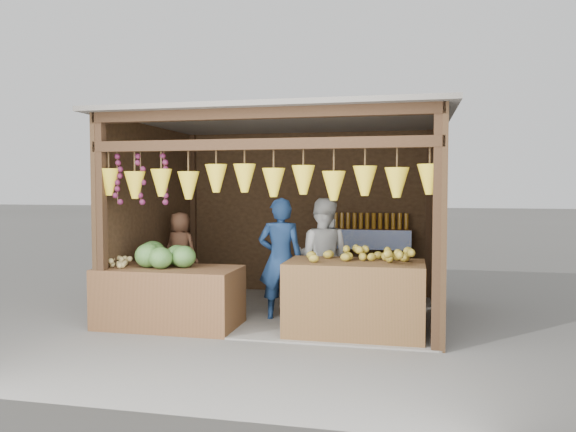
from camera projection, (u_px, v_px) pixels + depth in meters
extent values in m
plane|color=#514F49|center=(286.00, 312.00, 7.72)|extent=(80.00, 80.00, 0.00)
cube|color=slate|center=(286.00, 312.00, 7.72)|extent=(4.00, 3.00, 0.02)
cube|color=black|center=(306.00, 213.00, 9.12)|extent=(4.00, 0.06, 2.60)
cube|color=black|center=(151.00, 217.00, 8.09)|extent=(0.06, 3.00, 2.60)
cube|color=black|center=(438.00, 220.00, 7.23)|extent=(0.06, 3.00, 2.60)
cube|color=#605B54|center=(286.00, 120.00, 7.59)|extent=(4.30, 3.30, 0.06)
cube|color=black|center=(101.00, 223.00, 6.67)|extent=(0.11, 0.11, 2.60)
cube|color=black|center=(438.00, 228.00, 5.83)|extent=(0.11, 0.11, 2.60)
cube|color=black|center=(193.00, 212.00, 9.48)|extent=(0.11, 0.11, 2.60)
cube|color=black|center=(429.00, 215.00, 8.64)|extent=(0.11, 0.11, 2.60)
cube|color=black|center=(258.00, 144.00, 6.20)|extent=(4.00, 0.12, 0.12)
cube|color=black|center=(258.00, 113.00, 6.19)|extent=(4.00, 0.12, 0.12)
cube|color=#382314|center=(370.00, 231.00, 8.71)|extent=(1.25, 0.30, 0.05)
cube|color=#382314|center=(333.00, 263.00, 8.86)|extent=(0.05, 0.28, 1.05)
cube|color=#382314|center=(409.00, 265.00, 8.61)|extent=(0.05, 0.28, 1.05)
cube|color=blue|center=(370.00, 240.00, 8.56)|extent=(1.25, 0.02, 0.30)
cube|color=#4C3019|center=(169.00, 297.00, 6.92)|extent=(1.72, 0.85, 0.74)
cube|color=#50381A|center=(355.00, 299.00, 6.51)|extent=(1.58, 0.85, 0.87)
cube|color=black|center=(181.00, 296.00, 8.08)|extent=(0.32, 0.32, 0.30)
imported|color=navy|center=(280.00, 259.00, 7.25)|extent=(0.63, 0.46, 1.59)
imported|color=silver|center=(322.00, 257.00, 7.52)|extent=(0.82, 0.66, 1.58)
imported|color=brown|center=(180.00, 249.00, 8.04)|extent=(0.59, 0.46, 1.07)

